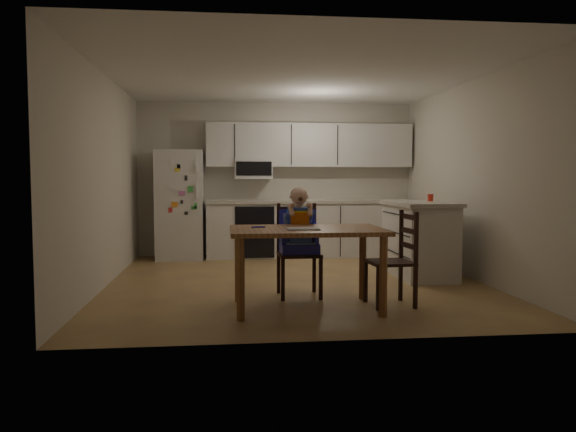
# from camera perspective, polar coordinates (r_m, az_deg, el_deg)

# --- Properties ---
(room) EXTENTS (4.52, 5.01, 2.51)m
(room) POSITION_cam_1_polar(r_m,az_deg,el_deg) (7.30, 0.25, 3.69)
(room) COLOR olive
(room) RESTS_ON ground
(refrigerator) EXTENTS (0.72, 0.70, 1.70)m
(refrigerator) POSITION_cam_1_polar(r_m,az_deg,el_deg) (8.96, -10.91, 1.12)
(refrigerator) COLOR silver
(refrigerator) RESTS_ON ground
(kitchen_run) EXTENTS (3.37, 0.62, 2.15)m
(kitchen_run) POSITION_cam_1_polar(r_m,az_deg,el_deg) (9.12, 2.10, 1.41)
(kitchen_run) COLOR silver
(kitchen_run) RESTS_ON ground
(kitchen_island) EXTENTS (0.69, 1.31, 0.97)m
(kitchen_island) POSITION_cam_1_polar(r_m,az_deg,el_deg) (7.46, 13.17, -2.26)
(kitchen_island) COLOR silver
(kitchen_island) RESTS_ON ground
(red_cup) EXTENTS (0.07, 0.07, 0.09)m
(red_cup) POSITION_cam_1_polar(r_m,az_deg,el_deg) (7.60, 14.26, 1.82)
(red_cup) COLOR red
(red_cup) RESTS_ON kitchen_island
(dining_table) EXTENTS (1.48, 0.95, 0.79)m
(dining_table) POSITION_cam_1_polar(r_m,az_deg,el_deg) (5.45, 1.92, -2.37)
(dining_table) COLOR brown
(dining_table) RESTS_ON ground
(napkin) EXTENTS (0.30, 0.26, 0.01)m
(napkin) POSITION_cam_1_polar(r_m,az_deg,el_deg) (5.33, 1.53, -1.29)
(napkin) COLOR #B7B7BD
(napkin) RESTS_ON dining_table
(toddler_spoon) EXTENTS (0.12, 0.06, 0.02)m
(toddler_spoon) POSITION_cam_1_polar(r_m,az_deg,el_deg) (5.50, -3.14, -1.11)
(toddler_spoon) COLOR #2C2CCA
(toddler_spoon) RESTS_ON dining_table
(chair_booster) EXTENTS (0.45, 0.45, 1.18)m
(chair_booster) POSITION_cam_1_polar(r_m,az_deg,el_deg) (6.06, 1.07, -1.49)
(chair_booster) COLOR black
(chair_booster) RESTS_ON ground
(chair_side) EXTENTS (0.45, 0.45, 0.95)m
(chair_side) POSITION_cam_1_polar(r_m,az_deg,el_deg) (5.74, 11.24, -3.62)
(chair_side) COLOR black
(chair_side) RESTS_ON ground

